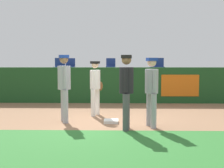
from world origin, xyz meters
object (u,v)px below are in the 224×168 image
(seat_front_left, at_px, (60,66))
(player_umpire, at_px, (126,87))
(player_runner_visitor, at_px, (64,83))
(seat_back_center, at_px, (111,65))
(player_fielder_home, at_px, (95,84))
(first_base, at_px, (111,121))
(seat_front_right, at_px, (159,66))
(player_coach_visitor, at_px, (152,87))
(seat_back_left, at_px, (70,65))
(seat_back_right, at_px, (155,65))

(seat_front_left, bearing_deg, player_umpire, -64.95)
(player_runner_visitor, relative_size, seat_back_center, 2.24)
(player_fielder_home, distance_m, seat_front_left, 4.71)
(first_base, xyz_separation_m, seat_back_center, (-0.21, 7.16, 1.43))
(seat_front_right, bearing_deg, seat_front_left, -180.00)
(player_coach_visitor, bearing_deg, seat_back_center, 174.83)
(seat_front_left, bearing_deg, player_fielder_home, -65.21)
(seat_front_right, bearing_deg, player_runner_visitor, -122.06)
(player_umpire, height_order, seat_front_right, player_umpire)
(seat_back_left, bearing_deg, seat_back_center, -0.00)
(player_fielder_home, relative_size, seat_front_right, 2.03)
(first_base, bearing_deg, seat_back_left, 107.81)
(first_base, distance_m, seat_front_right, 5.89)
(seat_back_left, bearing_deg, player_umpire, -71.29)
(player_fielder_home, xyz_separation_m, player_runner_visitor, (-0.79, -1.04, 0.11))
(player_runner_visitor, bearing_deg, seat_back_center, 152.16)
(player_fielder_home, xyz_separation_m, player_umpire, (0.92, -1.92, 0.10))
(first_base, bearing_deg, player_umpire, -63.80)
(seat_front_left, bearing_deg, seat_back_left, 84.15)
(seat_front_right, distance_m, seat_back_right, 1.80)
(first_base, height_order, player_coach_visitor, player_coach_visitor)
(seat_back_center, bearing_deg, seat_back_right, -0.00)
(first_base, xyz_separation_m, player_runner_visitor, (-1.31, 0.07, 1.05))
(seat_front_left, bearing_deg, seat_back_center, 38.36)
(seat_back_left, bearing_deg, player_fielder_home, -73.62)
(player_fielder_home, relative_size, player_umpire, 0.91)
(seat_front_left, relative_size, seat_front_right, 1.00)
(player_fielder_home, relative_size, seat_back_left, 2.03)
(player_runner_visitor, bearing_deg, seat_back_left, 168.93)
(player_runner_visitor, relative_size, seat_front_right, 2.24)
(player_coach_visitor, distance_m, seat_back_right, 7.74)
(player_fielder_home, bearing_deg, seat_back_right, 178.61)
(player_runner_visitor, height_order, player_coach_visitor, player_runner_visitor)
(seat_front_left, xyz_separation_m, seat_back_right, (4.51, 1.80, 0.00))
(player_fielder_home, relative_size, player_runner_visitor, 0.91)
(first_base, relative_size, seat_back_right, 0.48)
(seat_front_right, bearing_deg, first_base, -110.48)
(seat_front_left, relative_size, seat_back_right, 1.00)
(player_fielder_home, bearing_deg, seat_back_left, -142.15)
(seat_back_left, bearing_deg, seat_front_right, -22.71)
(player_umpire, bearing_deg, player_runner_visitor, -112.02)
(first_base, xyz_separation_m, seat_back_left, (-2.30, 7.16, 1.43))
(player_fielder_home, xyz_separation_m, seat_back_center, (0.31, 6.05, 0.48))
(first_base, height_order, player_fielder_home, player_fielder_home)
(player_fielder_home, xyz_separation_m, seat_back_right, (2.55, 6.05, 0.48))
(first_base, relative_size, seat_back_center, 0.48)
(player_runner_visitor, relative_size, player_umpire, 1.01)
(player_coach_visitor, height_order, player_umpire, player_umpire)
(first_base, bearing_deg, seat_front_right, 69.52)
(player_coach_visitor, relative_size, seat_front_right, 2.14)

